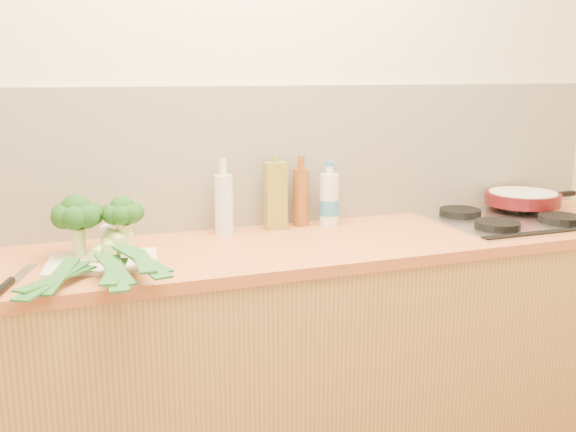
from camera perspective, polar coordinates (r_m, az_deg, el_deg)
name	(u,v)px	position (r m, az deg, el deg)	size (l,w,h in m)	color
room_shell	(245,158)	(2.47, -3.85, 5.20)	(3.50, 3.50, 3.50)	beige
counter	(270,362)	(2.41, -1.63, -12.89)	(3.20, 0.62, 0.90)	tan
gas_hob	(510,218)	(2.73, 19.10, -0.20)	(0.58, 0.50, 0.04)	silver
chopping_board	(102,262)	(2.11, -16.17, -3.92)	(0.34, 0.25, 0.01)	beige
broccoli_left	(77,215)	(2.16, -18.24, 0.12)	(0.17, 0.17, 0.20)	#B2C171
broccoli_right	(123,214)	(2.15, -14.48, 0.18)	(0.14, 0.14, 0.19)	#B2C171
leek_front	(93,256)	(2.08, -16.91, -3.39)	(0.37, 0.62, 0.04)	white
leek_mid	(110,252)	(2.04, -15.52, -3.08)	(0.10, 0.64, 0.04)	white
leek_back	(125,245)	(2.04, -14.32, -2.54)	(0.16, 0.62, 0.04)	white
chefs_knife	(9,284)	(1.98, -23.59, -5.53)	(0.11, 0.30, 0.02)	silver
skillet	(523,198)	(2.91, 20.17, 1.52)	(0.46, 0.31, 0.05)	#470B0F
oil_tin	(275,195)	(2.44, -1.12, 1.85)	(0.08, 0.05, 0.29)	olive
glass_bottle	(224,203)	(2.38, -5.73, 1.16)	(0.07, 0.07, 0.28)	silver
amber_bottle	(301,196)	(2.50, 1.16, 1.78)	(0.06, 0.06, 0.28)	brown
water_bottle	(329,201)	(2.52, 3.68, 1.34)	(0.08, 0.08, 0.23)	silver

